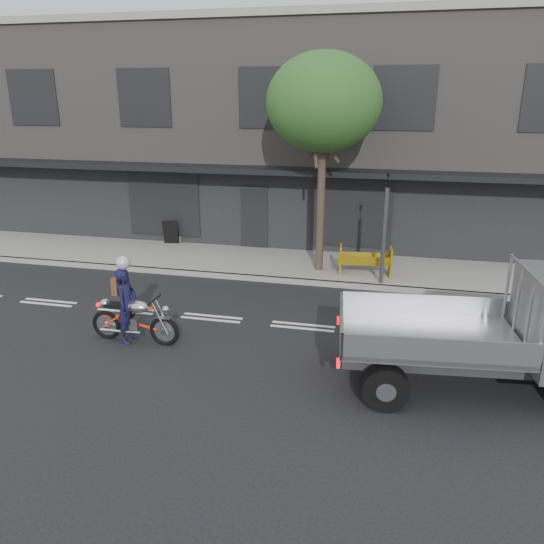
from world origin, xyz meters
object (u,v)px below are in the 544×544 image
at_px(traffic_light_pole, 384,234).
at_px(motorcycle, 134,318).
at_px(street_tree, 324,103).
at_px(rider, 127,306).
at_px(sandwich_board, 171,232).
at_px(construction_barrier, 365,262).

bearing_deg(traffic_light_pole, motorcycle, -137.39).
bearing_deg(street_tree, rider, -121.66).
bearing_deg(sandwich_board, traffic_light_pole, -27.22).
distance_m(street_tree, motorcycle, 8.30).
height_order(rider, construction_barrier, rider).
distance_m(traffic_light_pole, rider, 7.60).
relative_size(street_tree, traffic_light_pole, 1.93).
distance_m(motorcycle, construction_barrier, 7.40).
height_order(traffic_light_pole, motorcycle, traffic_light_pole).
height_order(street_tree, rider, street_tree).
relative_size(street_tree, rider, 3.78).
xyz_separation_m(rider, sandwich_board, (-2.24, 7.70, -0.29)).
xyz_separation_m(motorcycle, rider, (-0.15, 0.00, 0.31)).
bearing_deg(traffic_light_pole, construction_barrier, 139.83).
xyz_separation_m(traffic_light_pole, sandwich_board, (-7.88, 2.65, -1.05)).
xyz_separation_m(traffic_light_pole, construction_barrier, (-0.53, 0.45, -1.04)).
height_order(construction_barrier, sandwich_board, construction_barrier).
bearing_deg(traffic_light_pole, sandwich_board, 161.41).
distance_m(rider, construction_barrier, 7.51).
relative_size(rider, construction_barrier, 1.08).
height_order(rider, sandwich_board, rider).
distance_m(street_tree, rider, 8.20).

